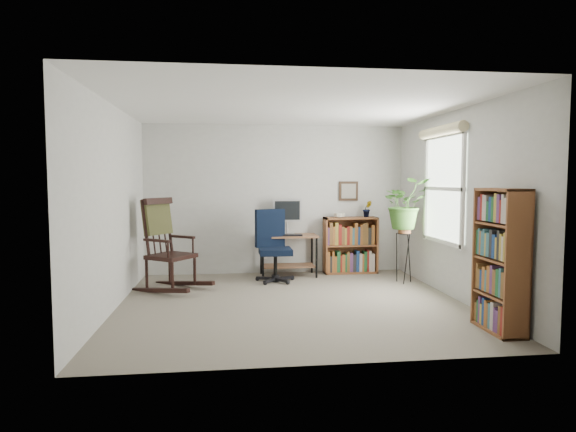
{
  "coord_description": "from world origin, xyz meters",
  "views": [
    {
      "loc": [
        -0.76,
        -5.78,
        1.52
      ],
      "look_at": [
        0.0,
        0.4,
        1.05
      ],
      "focal_mm": 30.0,
      "sensor_mm": 36.0,
      "label": 1
    }
  ],
  "objects": [
    {
      "name": "potted_plant_small",
      "position": [
        1.48,
        1.83,
        0.97
      ],
      "size": [
        0.13,
        0.24,
        0.11
      ],
      "primitive_type": "imported",
      "color": "#376724",
      "rests_on": "low_bookshelf"
    },
    {
      "name": "window",
      "position": [
        2.06,
        0.3,
        1.4
      ],
      "size": [
        0.12,
        1.2,
        1.5
      ],
      "primitive_type": null,
      "color": "white",
      "rests_on": "wall_right"
    },
    {
      "name": "spider_plant",
      "position": [
        1.8,
        0.98,
        1.53
      ],
      "size": [
        1.69,
        1.88,
        1.46
      ],
      "primitive_type": "imported",
      "color": "#376724",
      "rests_on": "plant_stand"
    },
    {
      "name": "rocking_chair",
      "position": [
        -1.56,
        0.93,
        0.65
      ],
      "size": [
        1.29,
        1.2,
        1.29
      ],
      "primitive_type": null,
      "rotation": [
        0.0,
        0.0,
        0.93
      ],
      "color": "black",
      "rests_on": "floor"
    },
    {
      "name": "low_bookshelf",
      "position": [
        1.2,
        1.82,
        0.46
      ],
      "size": [
        0.87,
        0.29,
        0.91
      ],
      "primitive_type": null,
      "color": "brown",
      "rests_on": "floor"
    },
    {
      "name": "keyboard",
      "position": [
        0.16,
        1.58,
        0.66
      ],
      "size": [
        0.4,
        0.15,
        0.02
      ],
      "primitive_type": "cube",
      "color": "black",
      "rests_on": "desk"
    },
    {
      "name": "wall_back",
      "position": [
        0.0,
        2.0,
        1.2
      ],
      "size": [
        4.2,
        0.0,
        2.4
      ],
      "primitive_type": "cube",
      "color": "beige",
      "rests_on": "ground"
    },
    {
      "name": "wall_left",
      "position": [
        -2.1,
        0.0,
        1.2
      ],
      "size": [
        0.0,
        4.0,
        2.4
      ],
      "primitive_type": "cube",
      "color": "beige",
      "rests_on": "ground"
    },
    {
      "name": "tall_bookshelf",
      "position": [
        1.92,
        -1.33,
        0.72
      ],
      "size": [
        0.27,
        0.63,
        1.43
      ],
      "primitive_type": null,
      "color": "brown",
      "rests_on": "floor"
    },
    {
      "name": "desk",
      "position": [
        0.16,
        1.7,
        0.33
      ],
      "size": [
        0.9,
        0.5,
        0.65
      ],
      "primitive_type": null,
      "color": "brown",
      "rests_on": "floor"
    },
    {
      "name": "framed_picture",
      "position": [
        1.2,
        1.97,
        1.33
      ],
      "size": [
        0.32,
        0.04,
        0.32
      ],
      "primitive_type": null,
      "color": "black",
      "rests_on": "wall_back"
    },
    {
      "name": "floor",
      "position": [
        0.0,
        0.0,
        0.0
      ],
      "size": [
        4.2,
        4.0,
        0.0
      ],
      "primitive_type": "cube",
      "color": "gray",
      "rests_on": "ground"
    },
    {
      "name": "plant_stand",
      "position": [
        1.8,
        0.98,
        0.43
      ],
      "size": [
        0.25,
        0.25,
        0.86
      ],
      "primitive_type": null,
      "rotation": [
        0.0,
        0.0,
        -0.04
      ],
      "color": "black",
      "rests_on": "floor"
    },
    {
      "name": "ceiling",
      "position": [
        0.0,
        0.0,
        2.4
      ],
      "size": [
        4.2,
        4.0,
        0.0
      ],
      "primitive_type": "cube",
      "color": "white",
      "rests_on": "ground"
    },
    {
      "name": "office_chair",
      "position": [
        -0.08,
        1.29,
        0.55
      ],
      "size": [
        0.74,
        0.74,
        1.09
      ],
      "primitive_type": null,
      "rotation": [
        0.0,
        0.0,
        0.29
      ],
      "color": "black",
      "rests_on": "floor"
    },
    {
      "name": "wall_right",
      "position": [
        2.1,
        0.0,
        1.2
      ],
      "size": [
        0.0,
        4.0,
        2.4
      ],
      "primitive_type": "cube",
      "color": "beige",
      "rests_on": "ground"
    },
    {
      "name": "monitor",
      "position": [
        0.16,
        1.84,
        0.93
      ],
      "size": [
        0.46,
        0.16,
        0.56
      ],
      "primitive_type": null,
      "color": "#B1B1B6",
      "rests_on": "desk"
    },
    {
      "name": "wall_front",
      "position": [
        0.0,
        -2.0,
        1.2
      ],
      "size": [
        4.2,
        0.0,
        2.4
      ],
      "primitive_type": "cube",
      "color": "beige",
      "rests_on": "ground"
    }
  ]
}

